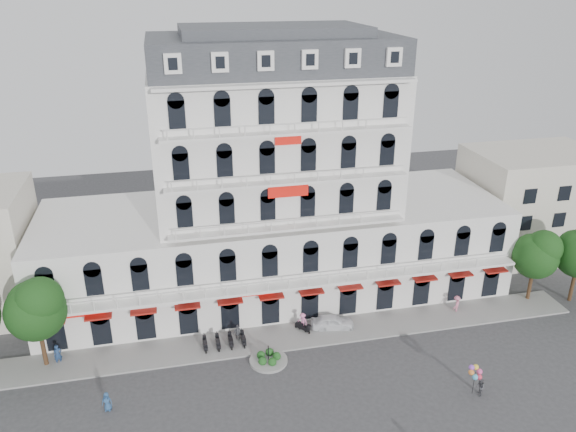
{
  "coord_description": "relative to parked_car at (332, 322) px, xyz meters",
  "views": [
    {
      "loc": [
        -9.75,
        -31.74,
        29.59
      ],
      "look_at": [
        -0.44,
        10.0,
        11.34
      ],
      "focal_mm": 35.0,
      "sensor_mm": 36.0,
      "label": 1
    }
  ],
  "objects": [
    {
      "name": "sidewalk",
      "position": [
        -3.59,
        -0.5,
        -0.58
      ],
      "size": [
        53.0,
        4.0,
        0.16
      ],
      "primitive_type": "cube",
      "color": "gray",
      "rests_on": "ground"
    },
    {
      "name": "tree_east_inner",
      "position": [
        20.46,
        0.48,
        4.55
      ],
      "size": [
        4.4,
        4.37,
        7.57
      ],
      "color": "#382314",
      "rests_on": "ground"
    },
    {
      "name": "traffic_island",
      "position": [
        -6.59,
        -3.5,
        -0.4
      ],
      "size": [
        3.2,
        3.2,
        1.6
      ],
      "color": "gray",
      "rests_on": "ground"
    },
    {
      "name": "ground",
      "position": [
        -3.59,
        -9.5,
        -0.66
      ],
      "size": [
        120.0,
        120.0,
        0.0
      ],
      "primitive_type": "plane",
      "color": "#38383A",
      "rests_on": "ground"
    },
    {
      "name": "main_building",
      "position": [
        -3.59,
        8.5,
        9.3
      ],
      "size": [
        45.0,
        15.0,
        25.8
      ],
      "color": "silver",
      "rests_on": "ground"
    },
    {
      "name": "parked_car",
      "position": [
        0.0,
        0.0,
        0.0
      ],
      "size": [
        4.09,
        2.18,
        1.32
      ],
      "primitive_type": "imported",
      "rotation": [
        0.0,
        0.0,
        1.4
      ],
      "color": "white",
      "rests_on": "ground"
    },
    {
      "name": "pedestrian_right",
      "position": [
        12.33,
        0.0,
        0.22
      ],
      "size": [
        1.28,
        1.25,
        1.76
      ],
      "primitive_type": "imported",
      "rotation": [
        0.0,
        0.0,
        3.88
      ],
      "color": "#D06E8B",
      "rests_on": "ground"
    },
    {
      "name": "balloon_vendor",
      "position": [
        8.27,
        -10.88,
        0.66
      ],
      "size": [
        1.33,
        1.24,
        2.45
      ],
      "color": "#505056",
      "rests_on": "ground"
    },
    {
      "name": "pedestrian_left",
      "position": [
        -19.27,
        -6.48,
        0.12
      ],
      "size": [
        0.84,
        0.63,
        1.55
      ],
      "primitive_type": "imported",
      "rotation": [
        0.0,
        0.0,
        -0.19
      ],
      "color": "#2A4F7E",
      "rests_on": "ground"
    },
    {
      "name": "rider_center",
      "position": [
        -2.8,
        -0.0,
        0.37
      ],
      "size": [
        1.21,
        1.4,
        2.0
      ],
      "rotation": [
        0.0,
        0.0,
        5.39
      ],
      "color": "black",
      "rests_on": "ground"
    },
    {
      "name": "tree_west_inner",
      "position": [
        -24.54,
        -0.02,
        5.02
      ],
      "size": [
        4.76,
        4.76,
        8.25
      ],
      "color": "#382314",
      "rests_on": "ground"
    },
    {
      "name": "parked_scooter_row",
      "position": [
        -9.94,
        -0.7,
        -0.66
      ],
      "size": [
        4.4,
        1.8,
        1.1
      ],
      "primitive_type": null,
      "color": "black",
      "rests_on": "ground"
    },
    {
      "name": "pedestrian_mid",
      "position": [
        -8.65,
        0.0,
        0.14
      ],
      "size": [
        1.01,
        0.61,
        1.61
      ],
      "primitive_type": "imported",
      "rotation": [
        0.0,
        0.0,
        3.39
      ],
      "color": "#5B5C63",
      "rests_on": "ground"
    },
    {
      "name": "pedestrian_far",
      "position": [
        -23.59,
        0.0,
        0.25
      ],
      "size": [
        0.79,
        0.68,
        1.83
      ],
      "primitive_type": "imported",
      "rotation": [
        0.0,
        0.0,
        0.44
      ],
      "color": "navy",
      "rests_on": "ground"
    },
    {
      "name": "flank_building_east",
      "position": [
        26.41,
        10.5,
        5.34
      ],
      "size": [
        14.0,
        10.0,
        12.0
      ],
      "primitive_type": "cube",
      "color": "beige",
      "rests_on": "ground"
    }
  ]
}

